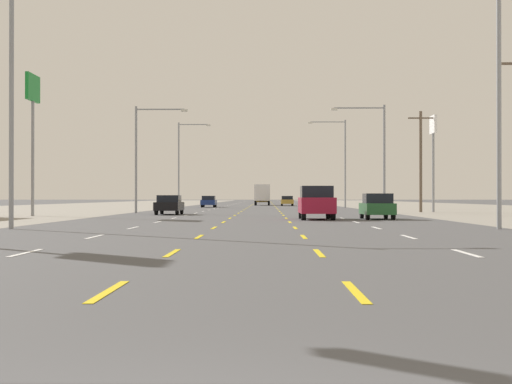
# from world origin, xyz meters

# --- Properties ---
(ground_plane) EXTENTS (572.00, 572.00, 0.00)m
(ground_plane) POSITION_xyz_m (0.00, 66.00, 0.00)
(ground_plane) COLOR #4C4C4F
(lane_markings) EXTENTS (10.64, 227.60, 0.01)m
(lane_markings) POSITION_xyz_m (0.00, 104.50, 0.01)
(lane_markings) COLOR white
(lane_markings) RESTS_ON ground
(suv_inner_right_nearest) EXTENTS (1.98, 4.90, 1.98)m
(suv_inner_right_nearest) POSITION_xyz_m (3.48, 42.16, 1.03)
(suv_inner_right_nearest) COLOR maroon
(suv_inner_right_nearest) RESTS_ON ground
(hatchback_far_right_near) EXTENTS (1.72, 3.90, 1.54)m
(hatchback_far_right_near) POSITION_xyz_m (7.15, 42.59, 0.78)
(hatchback_far_right_near) COLOR #235B2D
(hatchback_far_right_near) RESTS_ON ground
(sedan_far_left_mid) EXTENTS (1.80, 4.50, 1.46)m
(sedan_far_left_mid) POSITION_xyz_m (-6.80, 54.59, 0.76)
(sedan_far_left_mid) COLOR black
(sedan_far_left_mid) RESTS_ON ground
(sedan_far_left_midfar) EXTENTS (1.80, 4.50, 1.46)m
(sedan_far_left_midfar) POSITION_xyz_m (-6.76, 94.66, 0.76)
(sedan_far_left_midfar) COLOR navy
(sedan_far_left_midfar) RESTS_ON ground
(sedan_inner_right_far) EXTENTS (1.80, 4.50, 1.46)m
(sedan_inner_right_far) POSITION_xyz_m (3.62, 110.47, 0.76)
(sedan_inner_right_far) COLOR #B28C33
(sedan_inner_right_far) RESTS_ON ground
(box_truck_center_turn_farther) EXTENTS (2.40, 7.20, 3.23)m
(box_truck_center_turn_farther) POSITION_xyz_m (-0.07, 117.71, 1.84)
(box_truck_center_turn_farther) COLOR #B28C33
(box_truck_center_turn_farther) RESTS_ON ground
(pole_sign_left_row_1) EXTENTS (0.24, 2.77, 9.90)m
(pole_sign_left_row_1) POSITION_xyz_m (-15.81, 50.10, 7.79)
(pole_sign_left_row_1) COLOR gray
(pole_sign_left_row_1) RESTS_ON ground
(pole_sign_right_row_2) EXTENTS (0.24, 2.08, 8.49)m
(pole_sign_right_row_2) POSITION_xyz_m (15.23, 64.62, 6.44)
(pole_sign_right_row_2) COLOR gray
(pole_sign_right_row_2) RESTS_ON ground
(streetlight_left_row_0) EXTENTS (3.48, 0.26, 10.65)m
(streetlight_left_row_0) POSITION_xyz_m (-9.86, 28.32, 6.03)
(streetlight_left_row_0) COLOR gray
(streetlight_left_row_0) RESTS_ON ground
(streetlight_right_row_0) EXTENTS (5.03, 0.26, 10.67)m
(streetlight_right_row_0) POSITION_xyz_m (9.63, 28.32, 6.23)
(streetlight_right_row_0) COLOR gray
(streetlight_right_row_0) RESTS_ON ground
(streetlight_left_row_1) EXTENTS (4.33, 0.26, 8.76)m
(streetlight_left_row_1) POSITION_xyz_m (-9.66, 59.53, 5.15)
(streetlight_left_row_1) COLOR gray
(streetlight_left_row_1) RESTS_ON ground
(streetlight_right_row_1) EXTENTS (4.45, 0.26, 8.85)m
(streetlight_right_row_1) POSITION_xyz_m (9.65, 59.53, 5.21)
(streetlight_right_row_1) COLOR gray
(streetlight_right_row_1) RESTS_ON ground
(streetlight_left_row_2) EXTENTS (3.98, 0.26, 10.41)m
(streetlight_left_row_2) POSITION_xyz_m (-9.78, 90.74, 5.97)
(streetlight_left_row_2) COLOR gray
(streetlight_left_row_2) RESTS_ON ground
(streetlight_right_row_2) EXTENTS (4.62, 0.26, 10.71)m
(streetlight_right_row_2) POSITION_xyz_m (9.69, 90.74, 6.20)
(streetlight_right_row_2) COLOR gray
(streetlight_right_row_2) RESTS_ON ground
(utility_pole_right_row_1) EXTENTS (2.20, 0.26, 8.80)m
(utility_pole_right_row_1) POSITION_xyz_m (13.98, 63.89, 4.59)
(utility_pole_right_row_1) COLOR brown
(utility_pole_right_row_1) RESTS_ON ground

